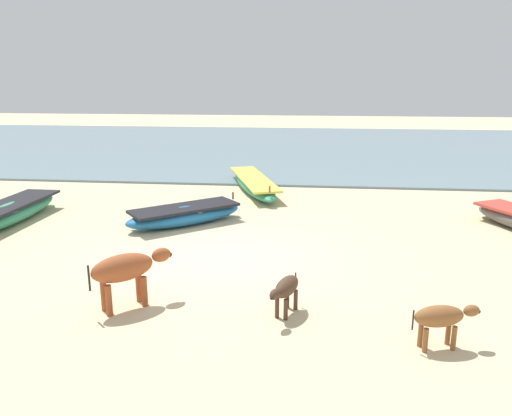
{
  "coord_description": "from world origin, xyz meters",
  "views": [
    {
      "loc": [
        1.84,
        -10.26,
        3.84
      ],
      "look_at": [
        0.54,
        1.93,
        0.6
      ],
      "focal_mm": 35.26,
      "sensor_mm": 36.0,
      "label": 1
    }
  ],
  "objects": [
    {
      "name": "fishing_boat_4",
      "position": [
        -1.39,
        2.29,
        0.27
      ],
      "size": [
        3.14,
        2.83,
        0.69
      ],
      "rotation": [
        0.0,
        0.0,
        0.69
      ],
      "color": "#1E669E",
      "rests_on": "ground"
    },
    {
      "name": "sea_water",
      "position": [
        0.0,
        17.21,
        0.04
      ],
      "size": [
        60.0,
        20.0,
        0.08
      ],
      "primitive_type": "cube",
      "color": "slate",
      "rests_on": "ground"
    },
    {
      "name": "calf_near_brown",
      "position": [
        3.79,
        -3.46,
        0.48
      ],
      "size": [
        1.02,
        0.47,
        0.67
      ],
      "rotation": [
        0.0,
        0.0,
        0.24
      ],
      "color": "brown",
      "rests_on": "ground"
    },
    {
      "name": "cow_adult_rust",
      "position": [
        -1.17,
        -2.65,
        0.69
      ],
      "size": [
        1.27,
        1.18,
        0.97
      ],
      "rotation": [
        0.0,
        0.0,
        0.73
      ],
      "color": "#9E4C28",
      "rests_on": "ground"
    },
    {
      "name": "ground",
      "position": [
        0.0,
        0.0,
        0.0
      ],
      "size": [
        80.0,
        80.0,
        0.0
      ],
      "primitive_type": "plane",
      "color": "beige"
    },
    {
      "name": "fishing_boat_0",
      "position": [
        -6.14,
        1.92,
        0.28
      ],
      "size": [
        1.19,
        4.19,
        0.72
      ],
      "rotation": [
        0.0,
        0.0,
        4.68
      ],
      "color": "#338C66",
      "rests_on": "ground"
    },
    {
      "name": "fishing_boat_1",
      "position": [
        -0.02,
        6.5,
        0.25
      ],
      "size": [
        2.44,
        5.01,
        0.65
      ],
      "rotation": [
        0.0,
        0.0,
        5.03
      ],
      "color": "#338C66",
      "rests_on": "ground"
    },
    {
      "name": "calf_far_dark",
      "position": [
        1.52,
        -2.63,
        0.46
      ],
      "size": [
        0.54,
        0.96,
        0.64
      ],
      "rotation": [
        0.0,
        0.0,
        4.34
      ],
      "color": "#4C3323",
      "rests_on": "ground"
    }
  ]
}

